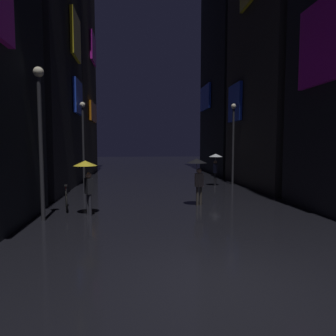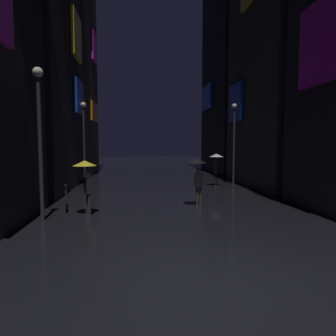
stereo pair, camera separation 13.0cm
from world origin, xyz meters
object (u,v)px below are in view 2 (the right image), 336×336
Objects in this scene: bicycle_parked_at_storefront at (66,200)px; streetlamp_right_far at (234,134)px; streetlamp_left_near at (40,126)px; pedestrian_foreground_right_yellow at (86,172)px; pedestrian_far_right_clear at (216,161)px; streetlamp_left_far at (84,134)px; pedestrian_near_crossing_black at (197,169)px.

streetlamp_right_far reaches higher than bicycle_parked_at_storefront.
streetlamp_left_near is 13.29m from streetlamp_right_far.
pedestrian_foreground_right_yellow is 0.39× the size of streetlamp_left_near.
streetlamp_right_far reaches higher than pedestrian_far_right_clear.
streetlamp_left_far is 9.07m from streetlamp_left_near.
streetlamp_right_far is at bearing 23.44° from pedestrian_far_right_clear.
streetlamp_right_far is (1.38, 0.60, 1.76)m from pedestrian_far_right_clear.
streetlamp_left_near is (0.00, -9.07, -0.02)m from streetlamp_left_far.
streetlamp_left_near reaches higher than pedestrian_far_right_clear.
pedestrian_foreground_right_yellow is at bearing -133.87° from pedestrian_far_right_clear.
pedestrian_near_crossing_black is at bearing 17.82° from streetlamp_left_near.
streetlamp_right_far is at bearing 41.20° from streetlamp_left_near.
streetlamp_left_far is (-0.40, 7.16, 3.03)m from bicycle_parked_at_storefront.
pedestrian_foreground_right_yellow is 0.39× the size of streetlamp_left_far.
pedestrian_far_right_clear is 8.85m from streetlamp_left_far.
bicycle_parked_at_storefront is (-5.67, -0.03, -1.28)m from pedestrian_near_crossing_black.
pedestrian_far_right_clear is 0.39× the size of streetlamp_right_far.
bicycle_parked_at_storefront is (-8.23, -6.24, -1.28)m from pedestrian_far_right_clear.
pedestrian_near_crossing_black is 9.52m from streetlamp_left_far.
streetlamp_right_far reaches higher than pedestrian_near_crossing_black.
streetlamp_left_far reaches higher than bicycle_parked_at_storefront.
bicycle_parked_at_storefront is 3.59m from streetlamp_left_near.
pedestrian_far_right_clear is 2.31m from streetlamp_right_far.
streetlamp_left_far reaches higher than pedestrian_near_crossing_black.
pedestrian_near_crossing_black is at bearing 15.29° from pedestrian_foreground_right_yellow.
streetlamp_left_near is at bearing -154.58° from pedestrian_foreground_right_yellow.
pedestrian_near_crossing_black reaches higher than bicycle_parked_at_storefront.
streetlamp_left_near reaches higher than bicycle_parked_at_storefront.
pedestrian_near_crossing_black is 0.39× the size of streetlamp_right_far.
streetlamp_left_near is (-6.06, -1.95, 1.73)m from pedestrian_near_crossing_black.
streetlamp_right_far reaches higher than streetlamp_left_far.
pedestrian_far_right_clear is 10.41m from bicycle_parked_at_storefront.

